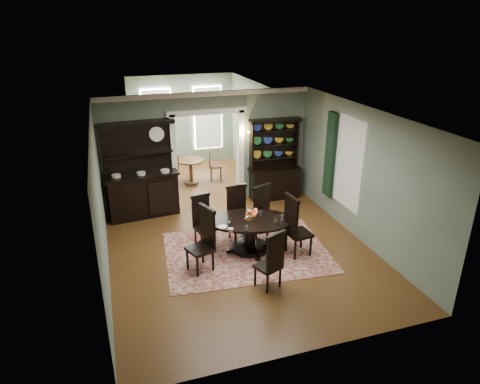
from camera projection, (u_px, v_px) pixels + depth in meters
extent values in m
cube|color=#583717|center=(243.00, 255.00, 9.14)|extent=(5.50, 6.00, 0.01)
cube|color=silver|center=(243.00, 116.00, 7.99)|extent=(5.50, 6.00, 0.01)
cube|color=gray|center=(100.00, 207.00, 7.79)|extent=(0.01, 6.00, 3.00)
cube|color=gray|center=(363.00, 176.00, 9.34)|extent=(0.01, 6.00, 3.00)
cube|color=gray|center=(311.00, 268.00, 5.92)|extent=(5.50, 0.01, 3.00)
cube|color=gray|center=(137.00, 156.00, 10.69)|extent=(1.85, 0.01, 3.00)
cube|color=gray|center=(272.00, 143.00, 11.72)|extent=(1.85, 0.01, 3.00)
cube|color=gray|center=(206.00, 101.00, 10.73)|extent=(1.80, 0.01, 0.50)
cube|color=white|center=(206.00, 94.00, 10.62)|extent=(5.50, 0.10, 0.12)
cube|color=#583717|center=(196.00, 180.00, 13.32)|extent=(3.50, 3.50, 0.01)
cube|color=silver|center=(191.00, 82.00, 12.18)|extent=(3.50, 3.50, 0.01)
cube|color=gray|center=(134.00, 138.00, 12.25)|extent=(0.01, 3.50, 3.00)
cube|color=gray|center=(249.00, 129.00, 13.24)|extent=(0.01, 3.50, 3.00)
cube|color=gray|center=(183.00, 121.00, 14.29)|extent=(3.50, 0.01, 3.00)
cube|color=white|center=(157.00, 121.00, 13.99)|extent=(1.05, 0.06, 2.20)
cube|color=white|center=(208.00, 118.00, 14.47)|extent=(1.05, 0.06, 2.20)
cube|color=white|center=(174.00, 162.00, 11.05)|extent=(0.14, 0.25, 2.50)
cube|color=white|center=(240.00, 155.00, 11.56)|extent=(0.14, 0.25, 2.50)
cube|color=white|center=(206.00, 111.00, 10.83)|extent=(2.08, 0.25, 0.14)
cube|color=white|center=(348.00, 163.00, 9.83)|extent=(0.02, 1.10, 2.00)
cube|color=white|center=(348.00, 163.00, 9.83)|extent=(0.01, 1.22, 2.12)
cube|color=black|center=(330.00, 155.00, 10.40)|extent=(0.10, 0.35, 2.10)
cube|color=gold|center=(243.00, 134.00, 11.27)|extent=(0.08, 0.05, 0.18)
sphere|color=#FFD88C|center=(241.00, 133.00, 11.08)|extent=(0.07, 0.07, 0.07)
sphere|color=#FFD88C|center=(248.00, 132.00, 11.14)|extent=(0.07, 0.07, 0.07)
cube|color=maroon|center=(247.00, 252.00, 9.24)|extent=(3.65, 2.80, 0.01)
ellipsoid|color=black|center=(250.00, 220.00, 9.09)|extent=(2.10, 1.63, 0.05)
cylinder|color=black|center=(250.00, 222.00, 9.11)|extent=(2.12, 2.12, 0.03)
cylinder|color=black|center=(250.00, 234.00, 9.22)|extent=(0.23, 0.23, 0.64)
cylinder|color=black|center=(250.00, 247.00, 9.34)|extent=(0.82, 0.82, 0.10)
cylinder|color=white|center=(251.00, 219.00, 9.06)|extent=(0.29, 0.29, 0.05)
cube|color=black|center=(205.00, 228.00, 9.38)|extent=(0.49, 0.47, 0.05)
cube|color=black|center=(201.00, 211.00, 9.39)|extent=(0.41, 0.13, 0.70)
cube|color=black|center=(200.00, 196.00, 9.25)|extent=(0.45, 0.15, 0.07)
cylinder|color=black|center=(202.00, 242.00, 9.25)|extent=(0.04, 0.04, 0.41)
cylinder|color=black|center=(215.00, 238.00, 9.40)|extent=(0.04, 0.04, 0.41)
cylinder|color=black|center=(195.00, 235.00, 9.51)|extent=(0.04, 0.04, 0.41)
cylinder|color=black|center=(209.00, 232.00, 9.66)|extent=(0.04, 0.04, 0.41)
cube|color=black|center=(240.00, 222.00, 9.59)|extent=(0.49, 0.47, 0.06)
cube|color=black|center=(236.00, 203.00, 9.61)|extent=(0.45, 0.09, 0.77)
cube|color=black|center=(236.00, 186.00, 9.46)|extent=(0.50, 0.11, 0.08)
cylinder|color=black|center=(236.00, 236.00, 9.46)|extent=(0.05, 0.05, 0.45)
cylinder|color=black|center=(250.00, 233.00, 9.59)|extent=(0.05, 0.05, 0.45)
cylinder|color=black|center=(230.00, 229.00, 9.77)|extent=(0.05, 0.05, 0.45)
cylinder|color=black|center=(244.00, 226.00, 9.89)|extent=(0.05, 0.05, 0.45)
cube|color=black|center=(268.00, 223.00, 9.54)|extent=(0.59, 0.58, 0.06)
cube|color=black|center=(262.00, 203.00, 9.53)|extent=(0.44, 0.22, 0.78)
cube|color=black|center=(262.00, 187.00, 9.38)|extent=(0.49, 0.26, 0.08)
cylinder|color=black|center=(267.00, 237.00, 9.39)|extent=(0.05, 0.05, 0.46)
cylinder|color=black|center=(279.00, 232.00, 9.61)|extent=(0.05, 0.05, 0.46)
cylinder|color=black|center=(256.00, 231.00, 9.65)|extent=(0.05, 0.05, 0.46)
cylinder|color=black|center=(268.00, 227.00, 9.86)|extent=(0.05, 0.05, 0.46)
cube|color=black|center=(200.00, 249.00, 8.43)|extent=(0.59, 0.60, 0.06)
cube|color=black|center=(208.00, 228.00, 8.39)|extent=(0.21, 0.46, 0.80)
cube|color=black|center=(207.00, 209.00, 8.24)|extent=(0.24, 0.50, 0.08)
cylinder|color=black|center=(187.00, 259.00, 8.55)|extent=(0.05, 0.05, 0.47)
cylinder|color=black|center=(197.00, 266.00, 8.28)|extent=(0.05, 0.05, 0.47)
cylinder|color=black|center=(203.00, 253.00, 8.76)|extent=(0.05, 0.05, 0.47)
cylinder|color=black|center=(213.00, 260.00, 8.49)|extent=(0.05, 0.05, 0.47)
cube|color=black|center=(299.00, 233.00, 9.01)|extent=(0.52, 0.53, 0.06)
cube|color=black|center=(291.00, 217.00, 8.77)|extent=(0.11, 0.49, 0.82)
cube|color=black|center=(292.00, 198.00, 8.61)|extent=(0.13, 0.53, 0.08)
cylinder|color=black|center=(311.00, 246.00, 9.02)|extent=(0.05, 0.05, 0.49)
cylinder|color=black|center=(301.00, 238.00, 9.34)|extent=(0.05, 0.05, 0.49)
cylinder|color=black|center=(295.00, 249.00, 8.87)|extent=(0.05, 0.05, 0.49)
cylinder|color=black|center=(286.00, 241.00, 9.19)|extent=(0.05, 0.05, 0.49)
cube|color=black|center=(268.00, 267.00, 7.94)|extent=(0.55, 0.54, 0.05)
cube|color=black|center=(276.00, 253.00, 7.67)|extent=(0.40, 0.21, 0.71)
cube|color=black|center=(276.00, 235.00, 7.53)|extent=(0.45, 0.24, 0.07)
cylinder|color=black|center=(268.00, 269.00, 8.23)|extent=(0.05, 0.05, 0.42)
cylinder|color=black|center=(255.00, 276.00, 8.03)|extent=(0.05, 0.05, 0.42)
cylinder|color=black|center=(280.00, 277.00, 8.00)|extent=(0.05, 0.05, 0.42)
cylinder|color=black|center=(267.00, 283.00, 7.80)|extent=(0.05, 0.05, 0.42)
cube|color=black|center=(143.00, 196.00, 10.79)|extent=(1.77, 0.77, 1.07)
cube|color=black|center=(141.00, 175.00, 10.57)|extent=(1.88, 0.83, 0.05)
cube|color=black|center=(138.00, 147.00, 10.54)|extent=(1.72, 0.26, 1.27)
cube|color=black|center=(139.00, 153.00, 10.49)|extent=(1.68, 0.47, 0.04)
cube|color=black|center=(136.00, 124.00, 10.19)|extent=(1.85, 0.56, 0.09)
cube|color=black|center=(274.00, 183.00, 11.87)|extent=(1.34, 0.51, 0.86)
cube|color=black|center=(275.00, 169.00, 11.71)|extent=(1.44, 0.56, 0.04)
cube|color=black|center=(273.00, 144.00, 11.63)|extent=(1.33, 0.09, 1.29)
cube|color=black|center=(252.00, 147.00, 11.36)|extent=(0.05, 0.25, 1.33)
cube|color=black|center=(296.00, 143.00, 11.72)|extent=(0.05, 0.25, 1.33)
cube|color=black|center=(275.00, 120.00, 11.27)|extent=(1.43, 0.34, 0.08)
cube|color=black|center=(274.00, 158.00, 11.69)|extent=(1.34, 0.28, 0.03)
cube|color=black|center=(274.00, 145.00, 11.54)|extent=(1.34, 0.28, 0.03)
cube|color=black|center=(275.00, 131.00, 11.40)|extent=(1.34, 0.28, 0.03)
cylinder|color=#4F2F16|center=(190.00, 161.00, 12.80)|extent=(0.81, 0.81, 0.04)
cylinder|color=#4F2F16|center=(191.00, 172.00, 12.93)|extent=(0.10, 0.10, 0.71)
cylinder|color=#4F2F16|center=(191.00, 182.00, 13.07)|extent=(0.44, 0.44, 0.06)
cylinder|color=#4F2F16|center=(172.00, 169.00, 12.90)|extent=(0.42, 0.42, 0.04)
cube|color=#4F2F16|center=(178.00, 160.00, 12.83)|extent=(0.09, 0.38, 0.52)
cylinder|color=#4F2F16|center=(168.00, 174.00, 13.11)|extent=(0.04, 0.04, 0.47)
cylinder|color=#4F2F16|center=(168.00, 178.00, 12.84)|extent=(0.04, 0.04, 0.47)
cylinder|color=#4F2F16|center=(178.00, 174.00, 13.15)|extent=(0.04, 0.04, 0.47)
cylinder|color=#4F2F16|center=(178.00, 177.00, 12.88)|extent=(0.04, 0.04, 0.47)
cylinder|color=#4F2F16|center=(216.00, 166.00, 13.13)|extent=(0.42, 0.42, 0.04)
cube|color=#4F2F16|center=(209.00, 158.00, 13.01)|extent=(0.10, 0.38, 0.53)
cylinder|color=#4F2F16|center=(221.00, 175.00, 13.10)|extent=(0.04, 0.04, 0.47)
cylinder|color=#4F2F16|center=(220.00, 171.00, 13.37)|extent=(0.04, 0.04, 0.47)
cylinder|color=#4F2F16|center=(212.00, 175.00, 13.07)|extent=(0.04, 0.04, 0.47)
cylinder|color=#4F2F16|center=(211.00, 172.00, 13.34)|extent=(0.04, 0.04, 0.47)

